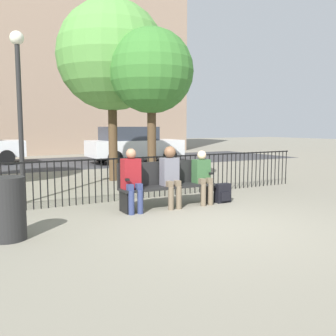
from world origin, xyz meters
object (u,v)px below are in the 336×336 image
(tree_1, at_px, (112,56))
(tree_2, at_px, (151,72))
(backpack, at_px, (223,193))
(seated_person_2, at_px, (203,174))
(seated_person_1, at_px, (171,173))
(park_bench, at_px, (166,182))
(parked_car_0, at_px, (133,144))
(lamp_post, at_px, (19,91))
(seated_person_0, at_px, (132,177))
(trash_bin, at_px, (8,209))

(tree_1, height_order, tree_2, tree_1)
(backpack, bearing_deg, seated_person_2, 170.35)
(seated_person_1, bearing_deg, backpack, -4.04)
(seated_person_2, bearing_deg, park_bench, 170.32)
(park_bench, distance_m, seated_person_2, 0.82)
(tree_1, distance_m, parked_car_0, 6.23)
(park_bench, bearing_deg, seated_person_1, -76.03)
(tree_2, height_order, lamp_post, tree_2)
(park_bench, distance_m, tree_2, 3.79)
(seated_person_1, height_order, parked_car_0, parked_car_0)
(seated_person_1, height_order, backpack, seated_person_1)
(seated_person_0, bearing_deg, trash_bin, -161.90)
(seated_person_2, bearing_deg, tree_2, 86.10)
(seated_person_2, height_order, lamp_post, lamp_post)
(seated_person_2, height_order, tree_1, tree_1)
(park_bench, relative_size, seated_person_0, 1.65)
(seated_person_0, relative_size, parked_car_0, 0.29)
(seated_person_0, bearing_deg, lamp_post, 130.92)
(backpack, height_order, tree_2, tree_2)
(trash_bin, bearing_deg, seated_person_0, 18.10)
(park_bench, bearing_deg, lamp_post, 144.02)
(backpack, xyz_separation_m, trash_bin, (-4.32, -0.65, 0.26))
(seated_person_0, xyz_separation_m, seated_person_2, (1.60, -0.01, -0.05))
(park_bench, height_order, tree_1, tree_1)
(park_bench, distance_m, parked_car_0, 9.45)
(park_bench, bearing_deg, seated_person_0, -170.81)
(seated_person_1, distance_m, tree_2, 3.74)
(tree_1, distance_m, lamp_post, 3.92)
(seated_person_1, xyz_separation_m, backpack, (1.24, -0.09, -0.50))
(tree_1, bearing_deg, parked_car_0, 59.94)
(seated_person_0, relative_size, tree_1, 0.23)
(parked_car_0, height_order, trash_bin, parked_car_0)
(seated_person_0, xyz_separation_m, tree_2, (1.79, 2.73, 2.41))
(park_bench, bearing_deg, tree_2, 69.29)
(park_bench, relative_size, tree_1, 0.38)
(seated_person_2, distance_m, trash_bin, 3.92)
(seated_person_2, bearing_deg, parked_car_0, 75.06)
(trash_bin, bearing_deg, lamp_post, 77.79)
(seated_person_2, distance_m, tree_2, 3.68)
(seated_person_0, height_order, lamp_post, lamp_post)
(lamp_post, bearing_deg, seated_person_2, -30.58)
(seated_person_1, relative_size, backpack, 3.03)
(seated_person_2, xyz_separation_m, trash_bin, (-3.85, -0.73, -0.17))
(parked_car_0, bearing_deg, park_bench, -109.82)
(backpack, height_order, lamp_post, lamp_post)
(tree_2, bearing_deg, seated_person_2, -93.90)
(seated_person_2, bearing_deg, trash_bin, -169.27)
(parked_car_0, bearing_deg, seated_person_2, -104.94)
(seated_person_1, relative_size, lamp_post, 0.35)
(lamp_post, bearing_deg, parked_car_0, 51.28)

